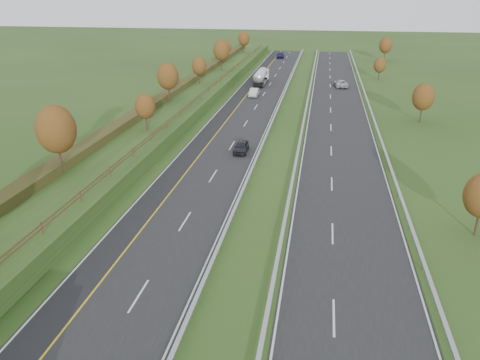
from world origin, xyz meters
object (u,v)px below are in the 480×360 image
object	(u,v)px
road_tanker	(261,76)
car_oncoming	(341,83)
car_silver_mid	(254,92)
car_dark_near	(241,147)
car_small_far	(280,55)

from	to	relation	value
road_tanker	car_oncoming	bearing A→B (deg)	-1.46
car_silver_mid	car_dark_near	bearing A→B (deg)	-84.82
car_dark_near	car_oncoming	xyz separation A→B (m)	(14.50, 49.64, 0.04)
road_tanker	car_oncoming	world-z (taller)	road_tanker
road_tanker	car_silver_mid	xyz separation A→B (m)	(0.32, -13.75, -1.03)
car_small_far	road_tanker	bearing A→B (deg)	-92.64
road_tanker	car_dark_near	bearing A→B (deg)	-85.52
car_silver_mid	car_oncoming	world-z (taller)	car_oncoming
car_dark_near	car_silver_mid	bearing A→B (deg)	94.78
car_dark_near	road_tanker	bearing A→B (deg)	93.59
car_dark_near	car_small_far	distance (m)	96.52
road_tanker	car_dark_near	distance (m)	50.28
road_tanker	car_dark_near	size ratio (longest dim) A/B	2.52
car_oncoming	car_small_far	bearing A→B (deg)	-76.31
road_tanker	car_silver_mid	size ratio (longest dim) A/B	2.33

